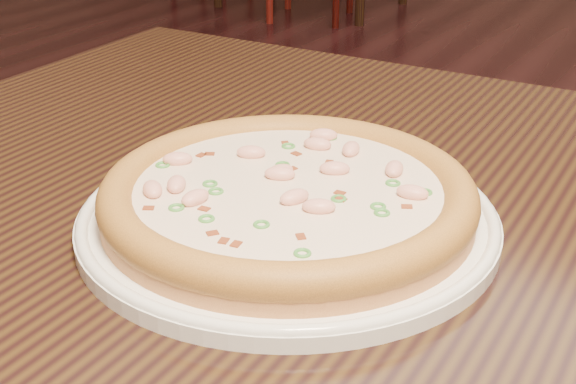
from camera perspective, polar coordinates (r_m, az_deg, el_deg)
The scene contains 3 objects.
hero_table at distance 0.67m, azimuth 11.25°, elevation -10.54°, with size 1.20×0.80×0.75m.
plate at distance 0.62m, azimuth 0.00°, elevation -1.78°, with size 0.32×0.32×0.02m.
pizza at distance 0.61m, azimuth -0.00°, elevation -0.23°, with size 0.29×0.29×0.03m.
Camera 1 is at (0.42, -0.61, 1.04)m, focal length 50.00 mm.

